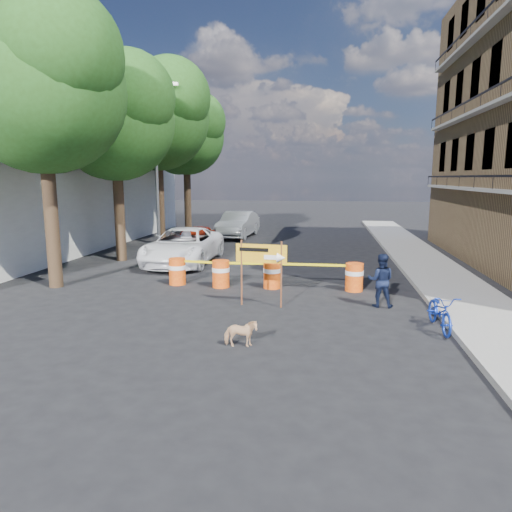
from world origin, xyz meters
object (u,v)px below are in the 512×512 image
(suv_white, at_px, (183,246))
(bicycle, at_px, (441,295))
(pedestrian, at_px, (381,280))
(dog, at_px, (241,333))
(barrel_mid_left, at_px, (221,273))
(sedan_silver, at_px, (238,224))
(barrel_mid_right, at_px, (272,274))
(detour_sign, at_px, (268,259))
(barrel_far_right, at_px, (354,276))
(barrel_far_left, at_px, (177,271))
(sedan_red, at_px, (195,241))

(suv_white, bearing_deg, bicycle, -40.30)
(bicycle, bearing_deg, pedestrian, 119.54)
(dog, bearing_deg, barrel_mid_left, 9.30)
(sedan_silver, bearing_deg, barrel_mid_right, -69.75)
(barrel_mid_right, height_order, detour_sign, detour_sign)
(detour_sign, bearing_deg, barrel_far_right, 47.64)
(barrel_mid_right, relative_size, detour_sign, 0.48)
(barrel_far_right, height_order, dog, barrel_far_right)
(barrel_mid_left, height_order, sedan_silver, sedan_silver)
(barrel_far_left, xyz_separation_m, pedestrian, (6.52, -1.75, 0.29))
(detour_sign, distance_m, bicycle, 4.55)
(barrel_far_left, height_order, detour_sign, detour_sign)
(barrel_far_left, xyz_separation_m, barrel_mid_left, (1.56, -0.17, 0.00))
(barrel_far_right, bearing_deg, detour_sign, -138.50)
(barrel_mid_left, xyz_separation_m, detour_sign, (1.83, -2.08, 0.91))
(sedan_silver, bearing_deg, bicycle, -59.11)
(barrel_mid_right, xyz_separation_m, dog, (-0.05, -5.38, -0.17))
(bicycle, relative_size, dog, 2.39)
(barrel_far_left, xyz_separation_m, dog, (3.20, -5.42, -0.17))
(sedan_red, distance_m, sedan_silver, 6.87)
(barrel_mid_right, xyz_separation_m, pedestrian, (3.27, -1.71, 0.29))
(sedan_red, bearing_deg, suv_white, -90.02)
(bicycle, relative_size, suv_white, 0.32)
(barrel_mid_right, bearing_deg, sedan_red, 126.61)
(bicycle, height_order, suv_white, bicycle)
(dog, bearing_deg, pedestrian, -50.20)
(dog, bearing_deg, bicycle, -75.91)
(barrel_mid_left, distance_m, barrel_far_right, 4.35)
(detour_sign, relative_size, sedan_silver, 0.39)
(detour_sign, height_order, suv_white, detour_sign)
(barrel_far_left, bearing_deg, sedan_silver, 91.35)
(barrel_far_right, bearing_deg, bicycle, -63.17)
(dog, height_order, sedan_silver, sedan_silver)
(sedan_silver, bearing_deg, barrel_mid_left, -77.18)
(barrel_mid_right, height_order, sedan_red, sedan_red)
(suv_white, bearing_deg, sedan_silver, 85.56)
(barrel_far_right, height_order, suv_white, suv_white)
(detour_sign, relative_size, sedan_red, 0.46)
(barrel_far_left, xyz_separation_m, sedan_red, (-1.05, 5.75, 0.23))
(barrel_far_right, distance_m, dog, 6.04)
(barrel_far_left, height_order, bicycle, bicycle)
(pedestrian, bearing_deg, bicycle, 128.44)
(detour_sign, bearing_deg, suv_white, 132.17)
(barrel_mid_left, distance_m, pedestrian, 5.22)
(barrel_far_left, height_order, pedestrian, pedestrian)
(sedan_red, xyz_separation_m, sedan_silver, (0.75, 6.83, 0.09))
(barrel_mid_right, xyz_separation_m, sedan_red, (-4.30, 5.79, 0.23))
(suv_white, relative_size, sedan_silver, 1.13)
(dog, distance_m, suv_white, 10.06)
(barrel_mid_left, xyz_separation_m, bicycle, (6.15, -3.42, 0.39))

